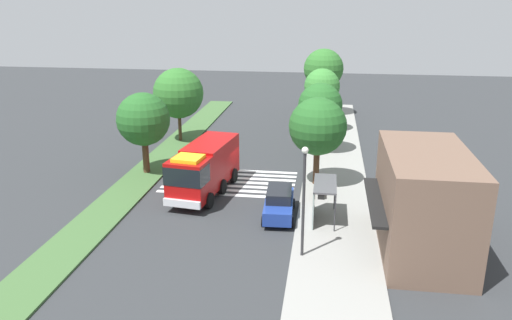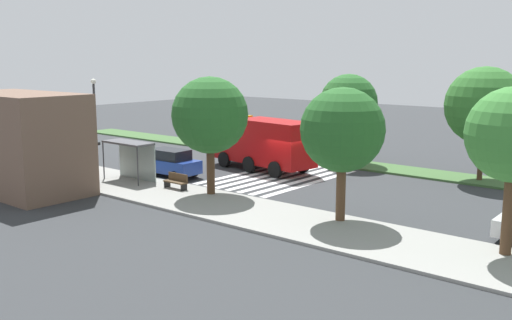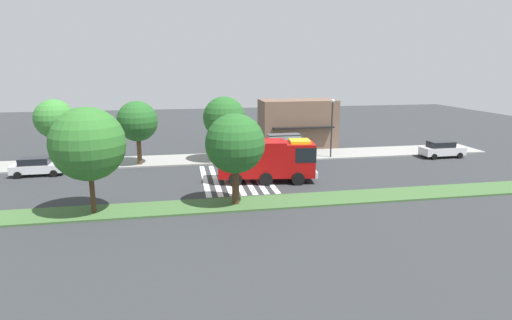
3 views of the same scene
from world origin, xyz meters
The scene contains 15 objects.
ground_plane centered at (0.00, 0.00, 0.00)m, with size 120.00×120.00×0.00m, color #2D3033.
sidewalk centered at (0.00, 8.01, 0.07)m, with size 60.00×4.90×0.14m, color gray.
median_strip centered at (0.00, -7.07, 0.07)m, with size 60.00×3.00×0.14m, color #3D6033.
crosswalk centered at (0.42, 0.00, 0.01)m, with size 5.85×10.02×0.01m.
fire_truck centered at (3.15, -1.39, 2.04)m, with size 8.62×3.74×3.62m.
parked_car_mid centered at (6.28, 4.36, 0.93)m, with size 4.75×2.18×1.82m.
parked_car_east centered at (23.59, 4.36, 0.91)m, with size 4.69×2.07×1.77m.
bus_stop_shelter centered at (6.65, 6.95, 1.89)m, with size 3.50×1.40×2.46m.
bench_near_shelter centered at (2.65, 6.96, 0.59)m, with size 1.60×0.50×0.90m.
street_lamp centered at (11.59, 6.17, 3.80)m, with size 0.36×0.36×6.20m.
storefront_building centered at (9.70, 12.69, 2.88)m, with size 8.94×5.27×5.76m.
sidewalk_tree_center centered at (-8.32, 6.57, 4.43)m, with size 3.95×3.95×6.29m.
sidewalk_tree_east centered at (0.20, 6.57, 4.58)m, with size 4.28×4.28×6.60m.
median_tree_far_west centered at (-10.19, -7.07, 4.81)m, with size 4.84×4.84×7.10m.
median_tree_west centered at (-0.53, -7.07, 4.48)m, with size 4.19×4.19×6.47m.
Camera 2 is at (-22.21, 29.52, 7.72)m, focal length 40.58 mm.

